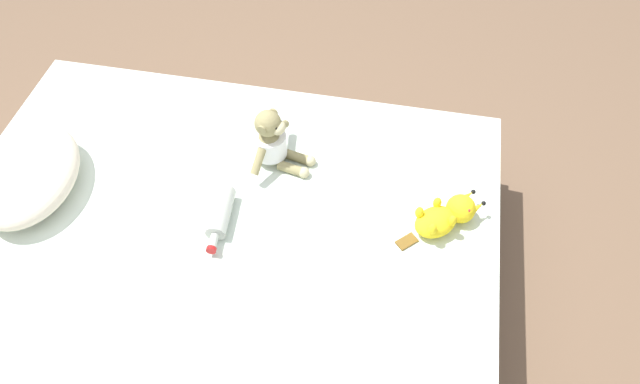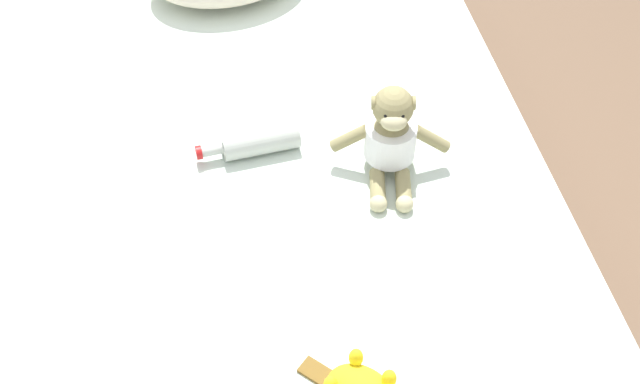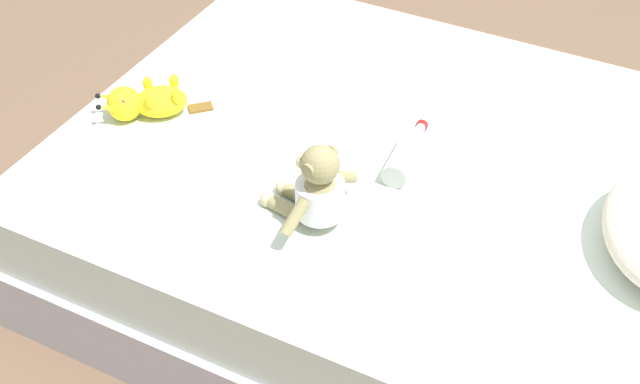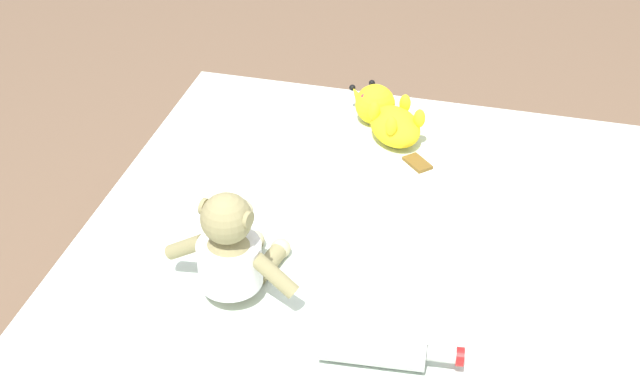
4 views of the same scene
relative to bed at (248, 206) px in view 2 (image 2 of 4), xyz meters
name	(u,v)px [view 2 (image 2 of 4)]	position (x,y,z in m)	size (l,w,h in m)	color
ground_plane	(252,253)	(0.00, 0.00, -0.20)	(16.00, 16.00, 0.00)	brown
bed	(248,206)	(0.00, 0.00, 0.00)	(1.48, 1.95, 0.41)	#B2B2B7
plush_monkey	(391,138)	(0.34, -0.12, 0.30)	(0.29, 0.24, 0.24)	#8E8456
glass_bottle	(258,141)	(0.04, -0.01, 0.24)	(0.26, 0.09, 0.07)	#B7BCB2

